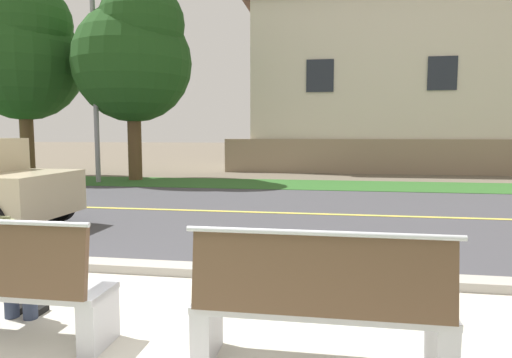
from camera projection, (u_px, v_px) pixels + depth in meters
name	position (u px, v px, depth m)	size (l,w,h in m)	color
ground_plane	(274.00, 202.00, 10.67)	(140.00, 140.00, 0.00)	#665B4C
curb_edge	(214.00, 271.00, 5.11)	(44.00, 0.30, 0.11)	#ADA89E
street_asphalt	(265.00, 213.00, 9.19)	(52.00, 8.00, 0.01)	#424247
road_centre_line	(265.00, 212.00, 9.19)	(48.00, 0.14, 0.01)	#E0CC4C
far_verge_grass	(289.00, 184.00, 14.33)	(48.00, 2.80, 0.02)	#2D6026
bench_right	(319.00, 307.00, 3.03)	(1.75, 0.48, 1.01)	silver
streetlamp	(97.00, 60.00, 14.74)	(0.24, 2.10, 7.09)	gray
shade_tree_far_left	(25.00, 53.00, 16.12)	(4.22, 4.22, 6.96)	brown
shade_tree_left	(135.00, 54.00, 15.24)	(4.03, 4.03, 6.66)	brown
garden_wall	(383.00, 157.00, 18.08)	(13.00, 0.36, 1.40)	gray
house_across_street	(372.00, 84.00, 20.92)	(11.29, 6.91, 7.79)	beige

